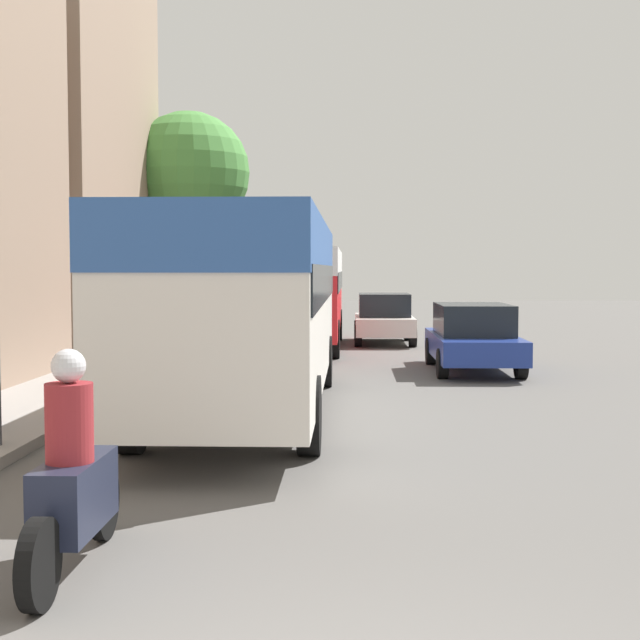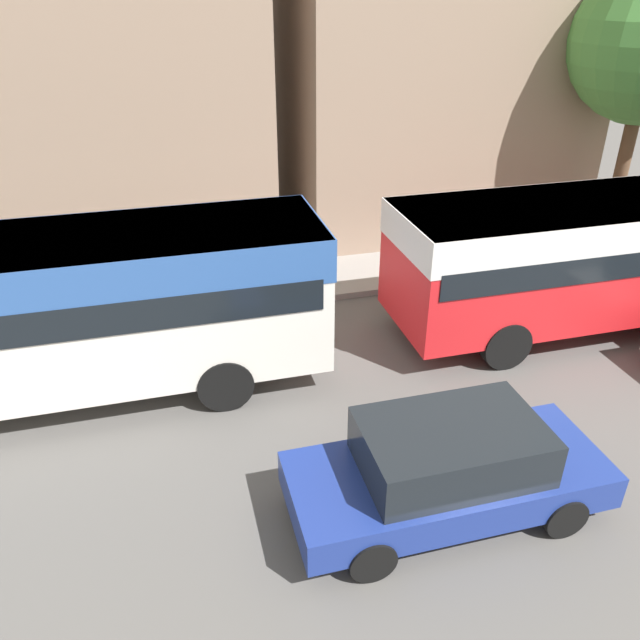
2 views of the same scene
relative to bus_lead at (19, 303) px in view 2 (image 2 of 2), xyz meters
The scene contains 5 objects.
building_midblock 7.98m from the bus_lead, behind, with size 5.82×8.39×8.78m.
building_far_terrace 13.69m from the bus_lead, 126.48° to the left, with size 6.37×8.31×11.88m.
bus_lead is the anchor object (origin of this frame).
bus_following 11.56m from the bus_lead, 89.88° to the left, with size 2.64×9.36×2.84m.
car_crossing 7.47m from the bus_lead, 53.53° to the left, with size 1.86×4.50×1.52m.
Camera 2 is at (8.70, 12.61, 6.83)m, focal length 35.00 mm.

